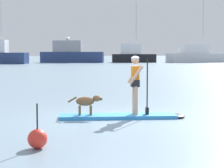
{
  "coord_description": "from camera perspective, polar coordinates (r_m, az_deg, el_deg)",
  "views": [
    {
      "loc": [
        -2.09,
        -11.23,
        1.88
      ],
      "look_at": [
        0.0,
        1.0,
        0.9
      ],
      "focal_mm": 64.69,
      "sensor_mm": 36.0,
      "label": 1
    }
  ],
  "objects": [
    {
      "name": "paddleboard",
      "position": [
        11.59,
        1.97,
        -4.57
      ],
      "size": [
        3.65,
        1.02,
        0.1
      ],
      "color": "#338CD8",
      "rests_on": "ground_plane"
    },
    {
      "name": "person_paddler",
      "position": [
        11.51,
        3.36,
        0.45
      ],
      "size": [
        0.63,
        0.51,
        1.67
      ],
      "color": "tan",
      "rests_on": "paddleboard"
    },
    {
      "name": "moored_boat_far_starboard",
      "position": [
        77.08,
        12.09,
        3.96
      ],
      "size": [
        12.9,
        5.37,
        12.65
      ],
      "color": "silver",
      "rests_on": "ground_plane"
    },
    {
      "name": "marker_buoy",
      "position": [
        8.06,
        -10.49,
        -7.6
      ],
      "size": [
        0.39,
        0.39,
        0.89
      ],
      "color": "red",
      "rests_on": "ground_plane"
    },
    {
      "name": "moored_boat_outer",
      "position": [
        74.09,
        -5.81,
        4.21
      ],
      "size": [
        11.67,
        5.22,
        4.66
      ],
      "color": "navy",
      "rests_on": "ground_plane"
    },
    {
      "name": "moored_boat_center",
      "position": [
        75.29,
        2.98,
        4.09
      ],
      "size": [
        8.34,
        3.48,
        11.21
      ],
      "color": "black",
      "rests_on": "ground_plane"
    },
    {
      "name": "dog",
      "position": [
        11.46,
        -3.56,
        -2.53
      ],
      "size": [
        0.99,
        0.27,
        0.56
      ],
      "color": "brown",
      "rests_on": "paddleboard"
    },
    {
      "name": "ground_plane",
      "position": [
        11.57,
        0.84,
        -4.83
      ],
      "size": [
        400.0,
        400.0,
        0.0
      ],
      "primitive_type": "plane",
      "color": "gray"
    }
  ]
}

